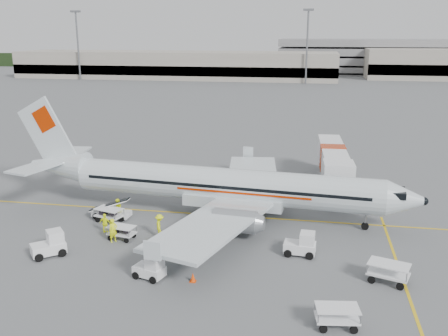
{
  "coord_description": "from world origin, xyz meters",
  "views": [
    {
      "loc": [
        7.66,
        -40.72,
        15.71
      ],
      "look_at": [
        0.0,
        2.0,
        3.8
      ],
      "focal_mm": 40.0,
      "sensor_mm": 36.0,
      "label": 1
    }
  ],
  "objects_px": {
    "jet_bridge": "(332,167)",
    "tug_aft": "(48,244)",
    "belt_loader": "(111,205)",
    "tug_mid": "(149,267)",
    "aircraft": "(225,163)",
    "tug_fore": "(300,244)"
  },
  "relations": [
    {
      "from": "jet_bridge",
      "to": "tug_aft",
      "type": "bearing_deg",
      "value": -137.75
    },
    {
      "from": "tug_aft",
      "to": "belt_loader",
      "type": "bearing_deg",
      "value": 38.98
    },
    {
      "from": "tug_mid",
      "to": "tug_aft",
      "type": "height_order",
      "value": "tug_aft"
    },
    {
      "from": "jet_bridge",
      "to": "belt_loader",
      "type": "distance_m",
      "value": 22.87
    },
    {
      "from": "tug_aft",
      "to": "aircraft",
      "type": "bearing_deg",
      "value": 2.19
    },
    {
      "from": "tug_fore",
      "to": "tug_aft",
      "type": "bearing_deg",
      "value": -165.35
    },
    {
      "from": "tug_fore",
      "to": "tug_aft",
      "type": "relative_size",
      "value": 0.96
    },
    {
      "from": "tug_aft",
      "to": "jet_bridge",
      "type": "bearing_deg",
      "value": 4.76
    },
    {
      "from": "aircraft",
      "to": "tug_aft",
      "type": "relative_size",
      "value": 14.97
    },
    {
      "from": "jet_bridge",
      "to": "tug_mid",
      "type": "xyz_separation_m",
      "value": [
        -12.34,
        -22.54,
        -1.41
      ]
    },
    {
      "from": "aircraft",
      "to": "jet_bridge",
      "type": "xyz_separation_m",
      "value": [
        9.46,
        10.41,
        -2.68
      ]
    },
    {
      "from": "jet_bridge",
      "to": "tug_mid",
      "type": "bearing_deg",
      "value": -121.45
    },
    {
      "from": "aircraft",
      "to": "tug_mid",
      "type": "height_order",
      "value": "aircraft"
    },
    {
      "from": "tug_mid",
      "to": "belt_loader",
      "type": "bearing_deg",
      "value": 141.22
    },
    {
      "from": "jet_bridge",
      "to": "tug_fore",
      "type": "xyz_separation_m",
      "value": [
        -2.7,
        -17.23,
        -1.31
      ]
    },
    {
      "from": "tug_fore",
      "to": "aircraft",
      "type": "bearing_deg",
      "value": 138.73
    },
    {
      "from": "aircraft",
      "to": "tug_fore",
      "type": "relative_size",
      "value": 15.55
    },
    {
      "from": "belt_loader",
      "to": "tug_fore",
      "type": "distance_m",
      "value": 17.02
    },
    {
      "from": "belt_loader",
      "to": "tug_aft",
      "type": "height_order",
      "value": "belt_loader"
    },
    {
      "from": "jet_bridge",
      "to": "tug_mid",
      "type": "relative_size",
      "value": 8.27
    },
    {
      "from": "tug_mid",
      "to": "tug_aft",
      "type": "xyz_separation_m",
      "value": [
        -8.26,
        1.94,
        0.13
      ]
    },
    {
      "from": "jet_bridge",
      "to": "tug_mid",
      "type": "distance_m",
      "value": 25.73
    }
  ]
}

